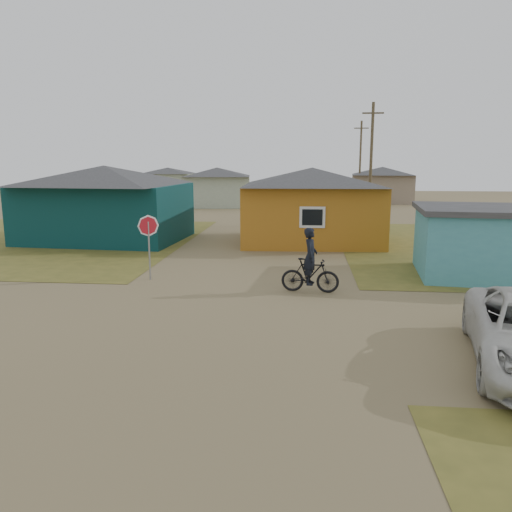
% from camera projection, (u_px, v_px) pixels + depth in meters
% --- Properties ---
extents(ground, '(120.00, 120.00, 0.00)m').
position_uv_depth(ground, '(222.00, 325.00, 13.13)').
color(ground, olive).
extents(grass_nw, '(20.00, 18.00, 0.00)m').
position_uv_depth(grass_nw, '(7.00, 240.00, 27.15)').
color(grass_nw, olive).
rests_on(grass_nw, ground).
extents(house_teal, '(8.93, 7.08, 4.00)m').
position_uv_depth(house_teal, '(106.00, 202.00, 26.74)').
color(house_teal, '#092F31').
rests_on(house_teal, ground).
extents(house_yellow, '(7.72, 6.76, 3.90)m').
position_uv_depth(house_yellow, '(312.00, 204.00, 26.20)').
color(house_yellow, '#B06D1B').
rests_on(house_yellow, ground).
extents(shed_turquoise, '(6.71, 4.93, 2.60)m').
position_uv_depth(shed_turquoise, '(505.00, 242.00, 18.34)').
color(shed_turquoise, teal).
rests_on(shed_turquoise, ground).
extents(house_pale_west, '(7.04, 6.15, 3.60)m').
position_uv_depth(house_pale_west, '(217.00, 186.00, 46.57)').
color(house_pale_west, '#ABB89E').
rests_on(house_pale_west, ground).
extents(house_beige_east, '(6.95, 6.05, 3.60)m').
position_uv_depth(house_beige_east, '(382.00, 184.00, 50.93)').
color(house_beige_east, gray).
rests_on(house_beige_east, ground).
extents(house_pale_north, '(6.28, 5.81, 3.40)m').
position_uv_depth(house_pale_north, '(168.00, 182.00, 59.07)').
color(house_pale_north, '#ABB89E').
rests_on(house_pale_north, ground).
extents(utility_pole_near, '(1.40, 0.20, 8.00)m').
position_uv_depth(utility_pole_near, '(371.00, 162.00, 33.24)').
color(utility_pole_near, brown).
rests_on(utility_pole_near, ground).
extents(utility_pole_far, '(1.40, 0.20, 8.00)m').
position_uv_depth(utility_pole_far, '(360.00, 161.00, 48.78)').
color(utility_pole_far, brown).
rests_on(utility_pole_far, ground).
extents(stop_sign, '(0.77, 0.17, 2.36)m').
position_uv_depth(stop_sign, '(148.00, 232.00, 17.85)').
color(stop_sign, gray).
rests_on(stop_sign, ground).
extents(cyclist, '(1.93, 0.72, 2.14)m').
position_uv_depth(cyclist, '(310.00, 269.00, 16.31)').
color(cyclist, black).
rests_on(cyclist, ground).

